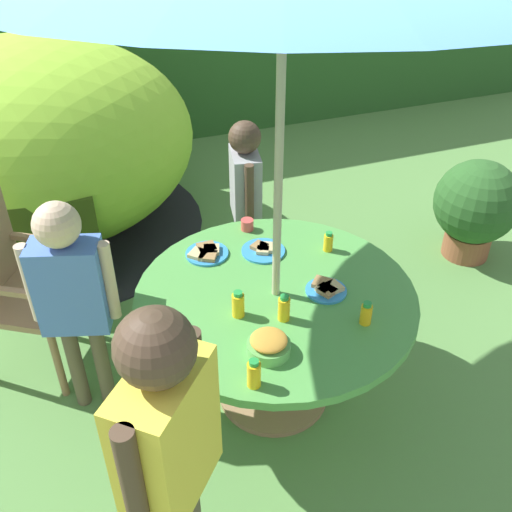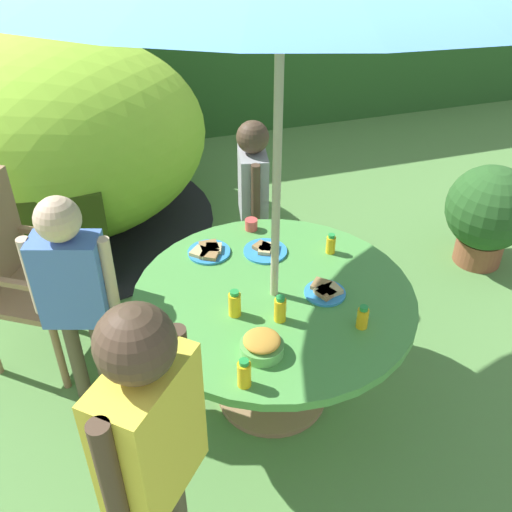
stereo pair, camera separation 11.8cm
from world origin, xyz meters
name	(u,v)px [view 2 (the right image)]	position (x,y,z in m)	size (l,w,h in m)	color
ground_plane	(272,395)	(0.00, 0.00, -0.01)	(10.00, 10.00, 0.02)	#548442
hedge_backdrop	(149,39)	(0.00, 3.63, 0.89)	(9.00, 0.70, 1.78)	#285623
garden_table	(274,316)	(0.00, 0.00, 0.54)	(1.30, 1.30, 0.68)	#93704C
wooden_chair	(16,269)	(-1.17, 0.72, 0.57)	(0.63, 0.64, 1.03)	#93704C
dome_tent	(54,139)	(-0.92, 2.05, 0.69)	(2.27, 2.27, 1.40)	#8CC633
potted_plant	(488,212)	(1.74, 0.72, 0.39)	(0.56, 0.56, 0.70)	brown
child_in_grey_shirt	(253,185)	(0.20, 0.98, 0.71)	(0.21, 0.38, 1.11)	navy
child_in_blue_shirt	(72,281)	(-0.88, 0.27, 0.75)	(0.39, 0.25, 1.18)	brown
child_in_yellow_shirt	(150,433)	(-0.67, -0.76, 0.88)	(0.38, 0.40, 1.37)	brown
snack_bowl	(262,345)	(-0.17, -0.35, 0.72)	(0.18, 0.18, 0.09)	#66B259
plate_back_edge	(325,291)	(0.22, -0.07, 0.69)	(0.19, 0.19, 0.03)	#338CD8
plate_center_back	(209,251)	(-0.21, 0.40, 0.69)	(0.22, 0.22, 0.03)	#338CD8
plate_near_right	(265,250)	(0.06, 0.33, 0.69)	(0.22, 0.22, 0.03)	#338CD8
juice_bottle_near_left	(244,374)	(-0.28, -0.49, 0.74)	(0.05, 0.05, 0.13)	yellow
juice_bottle_far_left	(363,317)	(0.29, -0.32, 0.73)	(0.05, 0.05, 0.11)	yellow
juice_bottle_far_right	(331,244)	(0.38, 0.23, 0.73)	(0.05, 0.05, 0.11)	yellow
juice_bottle_center_front	(235,304)	(-0.21, -0.09, 0.74)	(0.06, 0.06, 0.13)	yellow
juice_bottle_mid_left	(280,309)	(-0.03, -0.18, 0.74)	(0.05, 0.05, 0.13)	yellow
cup_near	(251,224)	(0.06, 0.55, 0.71)	(0.07, 0.07, 0.06)	#E04C47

